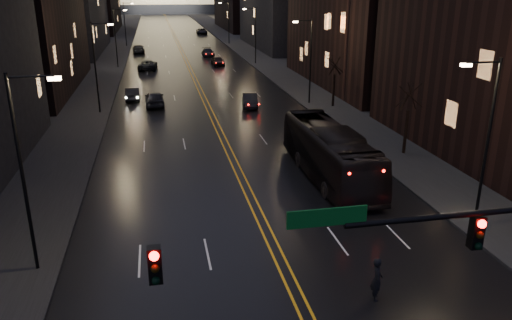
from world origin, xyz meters
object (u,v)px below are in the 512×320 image
oncoming_car_a (155,99)px  pedestrian_a (377,279)px  receding_car_a (250,100)px  bus (329,153)px  oncoming_car_b (132,94)px

oncoming_car_a → pedestrian_a: size_ratio=2.56×
receding_car_a → bus: bearing=-78.4°
oncoming_car_b → receding_car_a: bearing=151.9°
oncoming_car_a → receding_car_a: 10.21m
oncoming_car_a → pedestrian_a: 38.28m
bus → pedestrian_a: size_ratio=6.68×
bus → oncoming_car_a: bearing=115.1°
receding_car_a → pedestrian_a: 34.95m
oncoming_car_b → pedestrian_a: 42.42m
oncoming_car_b → receding_car_a: (12.38, -6.02, -0.00)m
bus → oncoming_car_a: bus is taller
oncoming_car_b → pedestrian_a: bearing=103.0°
oncoming_car_a → receding_car_a: oncoming_car_a is taller
oncoming_car_a → oncoming_car_b: bearing=-57.9°
oncoming_car_b → receding_car_a: size_ratio=1.01×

